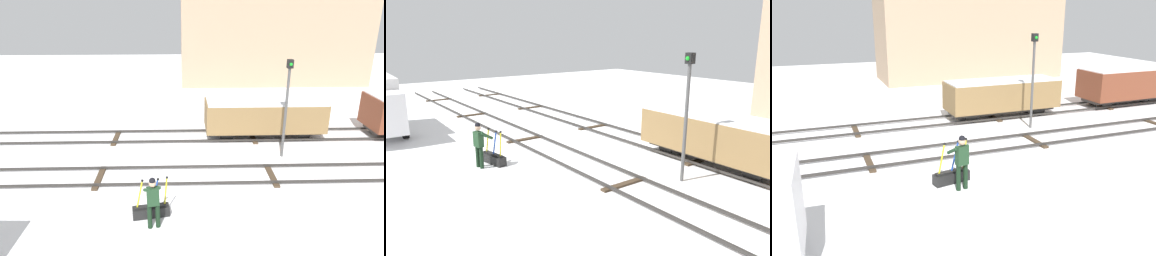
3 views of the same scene
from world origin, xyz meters
The scene contains 9 objects.
ground_plane centered at (0.00, 0.00, 0.00)m, with size 60.00×60.00×0.00m, color white.
track_main_line centered at (0.00, 0.00, 0.11)m, with size 44.00×1.94×0.18m.
track_siding_near centered at (0.00, 4.26, 0.11)m, with size 44.00×1.94×0.18m.
switch_lever_frame centered at (-1.22, -2.68, 0.25)m, with size 1.29×0.59×1.45m.
rail_worker centered at (-1.09, -3.28, 1.02)m, with size 0.62×0.70×1.79m.
signal_post centered at (4.44, 1.89, 2.68)m, with size 0.24×0.32×4.45m.
apartment_building centered at (7.28, 17.02, 5.59)m, with size 14.97×5.57×11.16m.
freight_car_near_switch centered at (4.06, 4.26, 1.17)m, with size 5.98×2.03×1.97m.
freight_car_mid_siding centered at (12.17, 4.26, 1.27)m, with size 5.40×2.34×2.18m.
Camera 3 is at (-5.15, -14.01, 5.46)m, focal length 36.93 mm.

